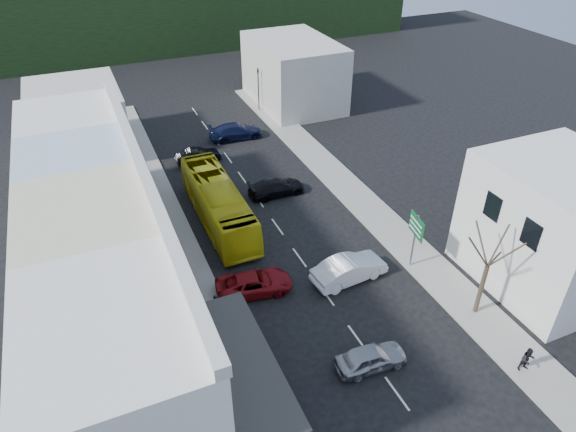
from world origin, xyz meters
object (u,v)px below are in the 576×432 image
Objects in this scene: direction_sign at (414,242)px; bus at (218,204)px; car_red at (254,283)px; traffic_signal at (258,90)px; pedestrian_left at (218,306)px; car_silver at (371,357)px; street_tree at (487,266)px; pedestrian_right at (528,358)px; car_white at (349,271)px.

bus is at bearing 144.08° from direction_sign.
bus is at bearing 5.98° from car_red.
traffic_signal is at bearing -13.36° from car_red.
bus is 6.82× the size of pedestrian_left.
bus is 2.64× the size of car_silver.
pedestrian_left is (-2.77, -1.40, 0.30)m from car_red.
direction_sign is at bearing -92.05° from car_red.
traffic_signal reaches higher than direction_sign.
street_tree reaches higher than car_silver.
traffic_signal is (0.20, 29.18, 0.33)m from direction_sign.
pedestrian_right is 0.36× the size of traffic_signal.
pedestrian_left is 13.23m from direction_sign.
pedestrian_right is at bearing -61.60° from bus.
car_white is 8.39m from street_tree.
car_white is 2.59× the size of pedestrian_left.
bus is at bearing 57.01° from traffic_signal.
car_silver is at bearing -129.50° from pedestrian_left.
car_silver is 9.18m from pedestrian_left.
street_tree reaches higher than pedestrian_left.
pedestrian_left is at bearing 47.73° from car_silver.
pedestrian_left is 0.36× the size of traffic_signal.
pedestrian_left is (-6.41, 6.57, 0.30)m from car_silver.
direction_sign reaches higher than pedestrian_left.
direction_sign is at bearing -85.56° from pedestrian_left.
car_white is at bearing -83.23° from pedestrian_left.
direction_sign is at bearing -45.07° from bus.
car_red is 13.75m from street_tree.
bus is 2.43× the size of traffic_signal.
pedestrian_right is (10.96, -11.48, 0.30)m from car_red.
street_tree is (1.08, -5.18, 1.52)m from direction_sign.
car_white is at bearing -59.28° from bus.
direction_sign is at bearing 85.21° from traffic_signal.
car_silver is 8.12m from pedestrian_right.
car_silver is 2.59× the size of pedestrian_left.
traffic_signal is at bearing -7.69° from car_silver.
traffic_signal is at bearing 61.55° from bus.
direction_sign is (4.40, -0.50, 1.36)m from car_white.
car_red is at bearing 71.66° from car_white.
car_white is 0.61× the size of street_tree.
pedestrian_right is (10.68, -19.88, -0.55)m from bus.
pedestrian_right reaches higher than car_red.
traffic_signal is (4.60, 28.68, 1.69)m from car_white.
car_silver is 0.61× the size of street_tree.
pedestrian_right is at bearing -112.14° from car_silver.
traffic_signal is at bearing -18.70° from pedestrian_left.
traffic_signal reaches higher than pedestrian_right.
direction_sign reaches higher than car_silver.
direction_sign is at bearing -102.40° from car_white.
car_white is (5.74, -9.72, -0.85)m from bus.
car_silver is 9.26m from direction_sign.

